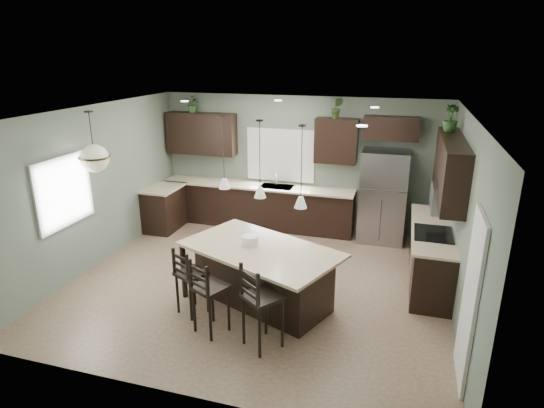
{
  "coord_description": "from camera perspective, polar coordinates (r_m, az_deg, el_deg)",
  "views": [
    {
      "loc": [
        2.12,
        -6.43,
        3.65
      ],
      "look_at": [
        0.1,
        0.4,
        1.25
      ],
      "focal_mm": 30.0,
      "sensor_mm": 36.0,
      "label": 1
    }
  ],
  "objects": [
    {
      "name": "sink_inset",
      "position": [
        9.61,
        0.58,
        2.2
      ],
      "size": [
        0.7,
        0.45,
        0.01
      ],
      "primitive_type": "cube",
      "color": "gray",
      "rests_on": "back_countertop"
    },
    {
      "name": "serving_dish",
      "position": [
        6.75,
        -2.74,
        -4.58
      ],
      "size": [
        0.24,
        0.24,
        0.14
      ],
      "primitive_type": "cylinder",
      "color": "white",
      "rests_on": "kitchen_island"
    },
    {
      "name": "ground",
      "position": [
        7.7,
        -1.58,
        -9.71
      ],
      "size": [
        6.0,
        6.0,
        0.0
      ],
      "primitive_type": "plane",
      "color": "#9E8466",
      "rests_on": "ground"
    },
    {
      "name": "bar_stool_right",
      "position": [
        5.9,
        -1.17,
        -12.64
      ],
      "size": [
        0.61,
        0.61,
        1.18
      ],
      "primitive_type": "cube",
      "rotation": [
        0.0,
        0.0,
        -0.64
      ],
      "color": "black",
      "rests_on": "ground"
    },
    {
      "name": "pantry_door",
      "position": [
        5.61,
        23.57,
        -11.05
      ],
      "size": [
        0.04,
        0.82,
        2.04
      ],
      "primitive_type": "cube",
      "color": "white",
      "rests_on": "ground"
    },
    {
      "name": "window_back",
      "position": [
        9.74,
        1.09,
        6.16
      ],
      "size": [
        1.35,
        0.02,
        1.0
      ],
      "primitive_type": "cube",
      "color": "white",
      "rests_on": "room_shell"
    },
    {
      "name": "plant_back_right",
      "position": [
        9.14,
        8.16,
        11.86
      ],
      "size": [
        0.24,
        0.2,
        0.41
      ],
      "primitive_type": "imported",
      "rotation": [
        0.0,
        0.0,
        0.11
      ],
      "color": "#334F22",
      "rests_on": "back_upper_right"
    },
    {
      "name": "kitchen_island",
      "position": [
        6.86,
        -1.41,
        -9.09
      ],
      "size": [
        2.6,
        2.07,
        0.92
      ],
      "primitive_type": "cube",
      "rotation": [
        0.0,
        0.0,
        -0.4
      ],
      "color": "black",
      "rests_on": "ground"
    },
    {
      "name": "cooktop",
      "position": [
        7.56,
        19.6,
        -3.5
      ],
      "size": [
        0.58,
        0.75,
        0.02
      ],
      "primitive_type": "cube",
      "color": "black",
      "rests_on": "right_countertop"
    },
    {
      "name": "right_upper_cabs",
      "position": [
        7.54,
        21.48,
        4.27
      ],
      "size": [
        0.34,
        2.35,
        0.9
      ],
      "primitive_type": "cube",
      "color": "black",
      "rests_on": "room_shell"
    },
    {
      "name": "bar_stool_center",
      "position": [
        6.25,
        -7.7,
        -11.3
      ],
      "size": [
        0.54,
        0.54,
        1.1
      ],
      "primitive_type": "cube",
      "rotation": [
        0.0,
        0.0,
        -0.44
      ],
      "color": "black",
      "rests_on": "ground"
    },
    {
      "name": "pendant_right",
      "position": [
        5.81,
        3.72,
        4.63
      ],
      "size": [
        0.17,
        0.17,
        1.1
      ],
      "primitive_type": null,
      "color": "white",
      "rests_on": "room_shell"
    },
    {
      "name": "refrigerator",
      "position": [
        9.26,
        13.77,
        0.95
      ],
      "size": [
        0.9,
        0.74,
        1.85
      ],
      "primitive_type": "cube",
      "color": "gray",
      "rests_on": "ground"
    },
    {
      "name": "back_upper_right",
      "position": [
        9.27,
        8.08,
        7.86
      ],
      "size": [
        0.85,
        0.34,
        0.9
      ],
      "primitive_type": "cube",
      "color": "black",
      "rests_on": "room_shell"
    },
    {
      "name": "faucet",
      "position": [
        9.54,
        0.53,
        2.98
      ],
      "size": [
        0.02,
        0.02,
        0.28
      ],
      "primitive_type": "cylinder",
      "color": "silver",
      "rests_on": "back_countertop"
    },
    {
      "name": "back_upper_left",
      "position": [
        10.12,
        -8.85,
        8.72
      ],
      "size": [
        1.55,
        0.34,
        0.9
      ],
      "primitive_type": "cube",
      "color": "black",
      "rests_on": "room_shell"
    },
    {
      "name": "right_lower_cabs",
      "position": [
        8.0,
        19.29,
        -6.09
      ],
      "size": [
        0.6,
        2.35,
        0.9
      ],
      "primitive_type": "cube",
      "color": "black",
      "rests_on": "ground"
    },
    {
      "name": "chandelier",
      "position": [
        7.67,
        -21.62,
        7.27
      ],
      "size": [
        0.49,
        0.49,
        0.97
      ],
      "primitive_type": null,
      "color": "#F8F4CB",
      "rests_on": "room_shell"
    },
    {
      "name": "window_left",
      "position": [
        7.89,
        -24.72,
        1.43
      ],
      "size": [
        0.02,
        1.1,
        1.0
      ],
      "primitive_type": "cube",
      "color": "white",
      "rests_on": "room_shell"
    },
    {
      "name": "pendant_left",
      "position": [
        6.7,
        -6.12,
        6.44
      ],
      "size": [
        0.17,
        0.17,
        1.1
      ],
      "primitive_type": null,
      "color": "white",
      "rests_on": "room_shell"
    },
    {
      "name": "fridge_header",
      "position": [
        9.13,
        14.77,
        9.18
      ],
      "size": [
        1.05,
        0.34,
        0.45
      ],
      "primitive_type": "cube",
      "color": "black",
      "rests_on": "room_shell"
    },
    {
      "name": "wall_oven_front",
      "position": [
        7.73,
        17.09,
        -6.72
      ],
      "size": [
        0.01,
        0.72,
        0.6
      ],
      "primitive_type": "cube",
      "color": "gray",
      "rests_on": "right_lower_cabs"
    },
    {
      "name": "pendant_center",
      "position": [
        6.23,
        -1.54,
        5.62
      ],
      "size": [
        0.17,
        0.17,
        1.1
      ],
      "primitive_type": null,
      "color": "silver",
      "rests_on": "room_shell"
    },
    {
      "name": "plant_back_left",
      "position": [
        10.07,
        -9.9,
        12.3
      ],
      "size": [
        0.42,
        0.39,
        0.38
      ],
      "primitive_type": "imported",
      "rotation": [
        0.0,
        0.0,
        -0.35
      ],
      "color": "#284920",
      "rests_on": "back_upper_left"
    },
    {
      "name": "room_shell",
      "position": [
        7.05,
        -1.7,
        2.54
      ],
      "size": [
        6.0,
        6.0,
        6.0
      ],
      "color": "slate",
      "rests_on": "ground"
    },
    {
      "name": "back_lower_cabs",
      "position": [
        9.9,
        -1.9,
        -0.26
      ],
      "size": [
        4.2,
        0.6,
        0.9
      ],
      "primitive_type": "cube",
      "color": "black",
      "rests_on": "ground"
    },
    {
      "name": "plant_right_wall",
      "position": [
        8.08,
        21.5,
        9.98
      ],
      "size": [
        0.26,
        0.26,
        0.43
      ],
      "primitive_type": "imported",
      "rotation": [
        0.0,
        0.0,
        -0.08
      ],
      "color": "#2B5324",
      "rests_on": "right_upper_cabs"
    },
    {
      "name": "left_return_countertop",
      "position": [
        9.83,
        -13.51,
        1.97
      ],
      "size": [
        0.66,
        0.96,
        0.04
      ],
      "primitive_type": "cube",
      "color": "beige",
      "rests_on": "left_return_cabs"
    },
    {
      "name": "right_countertop",
      "position": [
        7.82,
        19.51,
        -2.94
      ],
      "size": [
        0.66,
        2.35,
        0.04
      ],
      "primitive_type": "cube",
      "color": "beige",
      "rests_on": "right_lower_cabs"
    },
    {
      "name": "bar_stool_left",
      "position": [
        6.72,
        -10.04,
        -9.45
      ],
      "size": [
        0.51,
        0.51,
        1.04
      ],
      "primitive_type": "cube",
      "rotation": [
        0.0,
        0.0,
        -0.45
      ],
      "color": "black",
      "rests_on": "ground"
    },
    {
      "name": "back_countertop",
      "position": [
        9.74,
        -1.97,
        2.32
      ],
      "size": [
        4.2,
        0.66,
        0.04
      ],
      "primitive_type": "cube",
      "color": "beige",
      "rests_on": "back_lower_cabs"
    },
    {
      "name": "left_return_cabs",
      "position": [
        9.98,
        -13.41,
        -0.61
      ],
      "size": [
        0.6,
        0.9,
        0.9
      ],
      "primitive_type": "cube",
      "color": "black",
      "rests_on": "ground"
    },
    {
      "name": "microwave",
      "position": [
        7.37,
        20.88,
        0.8
      ],
      "size": [
        0.4,
        0.75,
        0.4
      ],
      "primitive_type": "cube",
      "color": "gray",
      "rests_on": "right_upper_cabs"
    }
  ]
}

